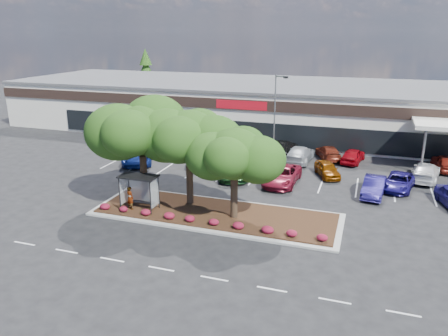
% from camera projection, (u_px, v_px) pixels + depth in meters
% --- Properties ---
extents(ground, '(160.00, 160.00, 0.00)m').
position_uv_depth(ground, '(224.00, 244.00, 27.58)').
color(ground, black).
rests_on(ground, ground).
extents(retail_store, '(80.40, 25.20, 6.25)m').
position_uv_depth(retail_store, '(307.00, 108.00, 57.23)').
color(retail_store, silver).
rests_on(retail_store, ground).
extents(landscape_island, '(18.00, 6.00, 0.26)m').
position_uv_depth(landscape_island, '(216.00, 214.00, 31.76)').
color(landscape_island, '#A6A6A0').
rests_on(landscape_island, ground).
extents(lane_markings, '(33.12, 20.06, 0.01)m').
position_uv_depth(lane_markings, '(262.00, 189.00, 37.03)').
color(lane_markings, silver).
rests_on(lane_markings, ground).
extents(shrub_row, '(17.00, 0.80, 0.50)m').
position_uv_depth(shrub_row, '(205.00, 220.00, 29.75)').
color(shrub_row, maroon).
rests_on(shrub_row, landscape_island).
extents(bus_shelter, '(2.75, 1.55, 2.59)m').
position_uv_depth(bus_shelter, '(140.00, 182.00, 31.84)').
color(bus_shelter, black).
rests_on(bus_shelter, landscape_island).
extents(island_tree_west, '(7.20, 7.20, 7.89)m').
position_uv_depth(island_tree_west, '(143.00, 151.00, 32.82)').
color(island_tree_west, '#1E3C12').
rests_on(island_tree_west, landscape_island).
extents(island_tree_mid, '(6.60, 6.60, 7.32)m').
position_uv_depth(island_tree_mid, '(189.00, 157.00, 32.47)').
color(island_tree_mid, '#1E3C12').
rests_on(island_tree_mid, landscape_island).
extents(island_tree_east, '(5.80, 5.80, 6.50)m').
position_uv_depth(island_tree_east, '(234.00, 173.00, 30.01)').
color(island_tree_east, '#1E3C12').
rests_on(island_tree_east, landscape_island).
extents(conifer_north_west, '(4.40, 4.40, 10.00)m').
position_uv_depth(conifer_north_west, '(146.00, 77.00, 76.78)').
color(conifer_north_west, '#1E3C12').
rests_on(conifer_north_west, ground).
extents(person_waiting, '(0.75, 0.64, 1.76)m').
position_uv_depth(person_waiting, '(130.00, 198.00, 32.07)').
color(person_waiting, '#594C47').
rests_on(person_waiting, landscape_island).
extents(light_pole, '(1.42, 0.71, 8.87)m').
position_uv_depth(light_pole, '(275.00, 126.00, 42.88)').
color(light_pole, '#A6A6A0').
rests_on(light_pole, ground).
extents(car_0, '(5.05, 6.79, 1.72)m').
position_uv_depth(car_0, '(138.00, 154.00, 44.29)').
color(car_0, navy).
rests_on(car_0, ground).
extents(car_1, '(4.20, 5.99, 1.52)m').
position_uv_depth(car_1, '(202.00, 158.00, 43.32)').
color(car_1, '#BABABA').
rests_on(car_1, ground).
extents(car_3, '(4.67, 6.23, 1.57)m').
position_uv_depth(car_3, '(232.00, 169.00, 39.91)').
color(car_3, '#1E4B21').
rests_on(car_3, ground).
extents(car_4, '(2.82, 5.77, 1.58)m').
position_uv_depth(car_4, '(282.00, 175.00, 38.15)').
color(car_4, maroon).
rests_on(car_4, ground).
extents(car_5, '(3.09, 4.36, 1.38)m').
position_uv_depth(car_5, '(327.00, 169.00, 40.13)').
color(car_5, '#6B3002').
rests_on(car_5, ground).
extents(car_6, '(2.03, 4.74, 1.52)m').
position_uv_depth(car_6, '(374.00, 187.00, 35.47)').
color(car_6, navy).
rests_on(car_6, ground).
extents(car_7, '(3.26, 5.18, 1.33)m').
position_uv_depth(car_7, '(399.00, 182.00, 36.89)').
color(car_7, navy).
rests_on(car_7, ground).
extents(car_9, '(3.10, 5.39, 1.47)m').
position_uv_depth(car_9, '(163.00, 143.00, 49.20)').
color(car_9, slate).
rests_on(car_9, ground).
extents(car_10, '(2.26, 4.78, 1.58)m').
position_uv_depth(car_10, '(227.00, 148.00, 46.76)').
color(car_10, maroon).
rests_on(car_10, ground).
extents(car_11, '(2.93, 5.51, 1.52)m').
position_uv_depth(car_11, '(283.00, 147.00, 47.44)').
color(car_11, black).
rests_on(car_11, ground).
extents(car_12, '(2.54, 5.71, 1.63)m').
position_uv_depth(car_12, '(300.00, 154.00, 44.54)').
color(car_12, '#9AA0A6').
rests_on(car_12, ground).
extents(car_13, '(3.38, 5.01, 1.35)m').
position_uv_depth(car_13, '(328.00, 152.00, 45.71)').
color(car_13, maroon).
rests_on(car_13, ground).
extents(car_14, '(2.54, 4.66, 1.50)m').
position_uv_depth(car_14, '(353.00, 155.00, 44.29)').
color(car_14, '#9F0610').
rests_on(car_14, ground).
extents(car_15, '(2.31, 4.75, 1.56)m').
position_uv_depth(car_15, '(445.00, 162.00, 41.85)').
color(car_15, maroon).
rests_on(car_15, ground).
extents(car_16, '(3.17, 5.70, 1.56)m').
position_uv_depth(car_16, '(426.00, 172.00, 39.16)').
color(car_16, silver).
rests_on(car_16, ground).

